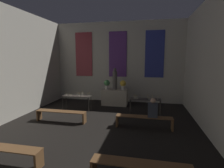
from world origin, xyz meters
TOP-DOWN VIEW (x-y plane):
  - wall_back at (0.00, 11.72)m, footprint 8.00×0.16m
  - altar at (0.00, 10.71)m, footprint 1.44×0.71m
  - statue at (0.00, 10.71)m, footprint 0.26×0.26m
  - flower_vase_left at (-0.47, 10.71)m, footprint 0.34×0.34m
  - flower_vase_right at (0.47, 10.71)m, footprint 0.34×0.34m
  - candle_rack_left at (-1.73, 9.33)m, footprint 1.46×0.47m
  - candle_rack_right at (1.73, 9.32)m, footprint 1.46×0.47m
  - pew_second_left at (-1.73, 4.53)m, footprint 2.14×0.36m
  - pew_second_right at (1.73, 4.53)m, footprint 2.14×0.36m
  - pew_back_left at (-1.73, 7.61)m, footprint 2.14×0.36m
  - pew_back_right at (1.73, 7.61)m, footprint 2.14×0.36m
  - person_seated at (2.04, 7.61)m, footprint 0.36×0.24m

SIDE VIEW (x-z plane):
  - pew_second_left at x=-1.73m, z-range 0.11..0.57m
  - pew_second_right at x=1.73m, z-range 0.11..0.57m
  - pew_back_left at x=-1.73m, z-range 0.11..0.57m
  - pew_back_right at x=1.73m, z-range 0.11..0.57m
  - altar at x=0.00m, z-range 0.00..0.91m
  - candle_rack_right at x=1.73m, z-range 0.19..1.14m
  - candle_rack_left at x=-1.73m, z-range 0.19..1.15m
  - person_seated at x=2.04m, z-range 0.41..1.14m
  - flower_vase_left at x=-0.47m, z-range 0.96..1.50m
  - flower_vase_right at x=0.47m, z-range 0.96..1.50m
  - statue at x=0.00m, z-range 0.86..2.09m
  - wall_back at x=0.00m, z-range 0.03..4.87m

